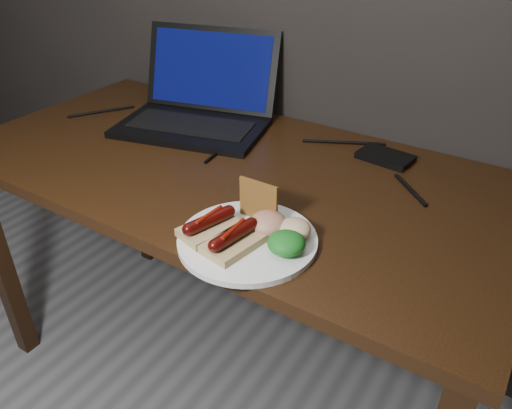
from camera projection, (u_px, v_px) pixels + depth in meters
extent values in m
cube|color=#361E0D|center=(228.00, 170.00, 1.24)|extent=(1.40, 0.70, 0.03)
cube|color=#361E0D|center=(1.00, 263.00, 1.52)|extent=(0.05, 0.05, 0.72)
cube|color=#361E0D|center=(140.00, 182.00, 1.95)|extent=(0.05, 0.05, 0.72)
cube|color=#361E0D|center=(491.00, 309.00, 1.35)|extent=(0.05, 0.05, 0.72)
cube|color=black|center=(191.00, 128.00, 1.40)|extent=(0.45, 0.33, 0.02)
cube|color=black|center=(191.00, 124.00, 1.40)|extent=(0.37, 0.21, 0.00)
cube|color=black|center=(211.00, 69.00, 1.47)|extent=(0.41, 0.19, 0.23)
cube|color=#110857|center=(211.00, 69.00, 1.47)|extent=(0.37, 0.16, 0.20)
cube|color=black|center=(385.00, 157.00, 1.25)|extent=(0.14, 0.10, 0.02)
cylinder|color=black|center=(222.00, 148.00, 1.30)|extent=(0.03, 0.18, 0.01)
cylinder|color=black|center=(344.00, 142.00, 1.33)|extent=(0.20, 0.11, 0.01)
cylinder|color=black|center=(410.00, 190.00, 1.12)|extent=(0.11, 0.10, 0.01)
cylinder|color=black|center=(101.00, 111.00, 1.52)|extent=(0.11, 0.17, 0.01)
cylinder|color=white|center=(248.00, 240.00, 0.95)|extent=(0.31, 0.31, 0.01)
cube|color=#D3B27C|center=(210.00, 229.00, 0.96)|extent=(0.10, 0.13, 0.02)
cylinder|color=#490405|center=(209.00, 220.00, 0.95)|extent=(0.05, 0.10, 0.02)
sphere|color=#490405|center=(189.00, 229.00, 0.92)|extent=(0.03, 0.02, 0.02)
sphere|color=#490405|center=(229.00, 211.00, 0.97)|extent=(0.03, 0.02, 0.02)
cylinder|color=maroon|center=(209.00, 215.00, 0.94)|extent=(0.01, 0.07, 0.01)
cube|color=#D3B27C|center=(234.00, 243.00, 0.92)|extent=(0.09, 0.13, 0.02)
cylinder|color=#490405|center=(233.00, 234.00, 0.91)|extent=(0.04, 0.10, 0.02)
sphere|color=#490405|center=(215.00, 246.00, 0.88)|extent=(0.03, 0.02, 0.02)
sphere|color=#490405|center=(251.00, 224.00, 0.94)|extent=(0.03, 0.02, 0.02)
cylinder|color=maroon|center=(233.00, 229.00, 0.90)|extent=(0.01, 0.07, 0.01)
cube|color=olive|center=(258.00, 201.00, 0.98)|extent=(0.09, 0.01, 0.08)
ellipsoid|color=#115518|center=(286.00, 243.00, 0.90)|extent=(0.07, 0.07, 0.04)
ellipsoid|color=maroon|center=(268.00, 223.00, 0.95)|extent=(0.07, 0.07, 0.04)
ellipsoid|color=beige|center=(294.00, 229.00, 0.94)|extent=(0.06, 0.06, 0.04)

